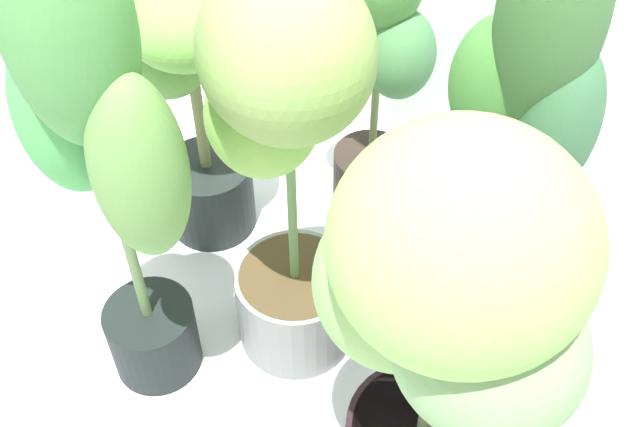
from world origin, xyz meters
TOP-DOWN VIEW (x-y plane):
  - ground_plane at (0.00, 0.00)m, footprint 8.00×8.00m
  - potted_plant_center at (-0.03, 0.13)m, footprint 0.39×0.36m
  - potted_plant_back_left at (-0.37, 0.35)m, footprint 0.40×0.35m
  - potted_plant_front_right at (0.33, -0.09)m, footprint 0.47×0.40m
  - potted_plant_back_center at (-0.03, 0.56)m, footprint 0.30×0.24m
  - potted_plant_front_left at (-0.26, -0.06)m, footprint 0.36×0.26m
  - potted_plant_back_right at (0.33, 0.36)m, footprint 0.28×0.24m

SIDE VIEW (x-z plane):
  - ground_plane at x=0.00m, z-range 0.00..0.00m
  - potted_plant_back_left at x=-0.37m, z-range 0.05..0.71m
  - potted_plant_back_center at x=-0.03m, z-range 0.06..0.84m
  - potted_plant_back_right at x=0.33m, z-range 0.04..1.00m
  - potted_plant_center at x=-0.03m, z-range 0.08..0.96m
  - potted_plant_front_right at x=0.33m, z-range 0.10..0.95m
  - potted_plant_front_left at x=-0.26m, z-range 0.10..1.14m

